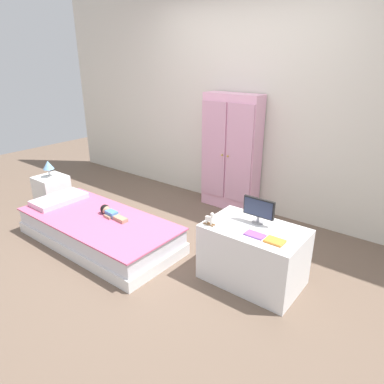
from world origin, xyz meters
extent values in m
cube|color=brown|center=(0.00, 0.00, -0.01)|extent=(10.00, 10.00, 0.02)
cube|color=silver|center=(0.00, 1.57, 1.35)|extent=(6.40, 0.05, 2.70)
cube|color=white|center=(-0.66, -0.21, 0.06)|extent=(1.77, 0.80, 0.12)
cube|color=silver|center=(-0.66, -0.21, 0.19)|extent=(1.73, 0.76, 0.15)
cube|color=#D65B84|center=(-0.66, -0.21, 0.27)|extent=(1.76, 0.79, 0.02)
cube|color=silver|center=(-1.34, -0.21, 0.31)|extent=(0.32, 0.57, 0.06)
cube|color=#4C84C6|center=(-0.57, -0.10, 0.31)|extent=(0.14, 0.09, 0.06)
cube|color=tan|center=(-0.42, -0.09, 0.30)|extent=(0.16, 0.05, 0.04)
cube|color=tan|center=(-0.42, -0.13, 0.30)|extent=(0.16, 0.05, 0.04)
cube|color=tan|center=(-0.56, -0.04, 0.29)|extent=(0.10, 0.03, 0.03)
cube|color=tan|center=(-0.57, -0.15, 0.29)|extent=(0.10, 0.03, 0.03)
sphere|color=tan|center=(-0.67, -0.09, 0.33)|extent=(0.09, 0.09, 0.09)
sphere|color=black|center=(-0.68, -0.09, 0.33)|extent=(0.10, 0.10, 0.10)
cube|color=white|center=(-1.82, -0.02, 0.22)|extent=(0.34, 0.34, 0.43)
cylinder|color=#B7B2AD|center=(-1.82, -0.02, 0.44)|extent=(0.10, 0.10, 0.01)
cylinder|color=#B7B2AD|center=(-1.82, -0.02, 0.49)|extent=(0.02, 0.02, 0.09)
cone|color=#7AB2E0|center=(-1.82, -0.02, 0.58)|extent=(0.13, 0.13, 0.11)
cube|color=#EFADCC|center=(-0.09, 1.41, 0.71)|extent=(0.72, 0.23, 1.42)
cube|color=#D298B3|center=(-0.27, 1.29, 0.75)|extent=(0.34, 0.02, 1.17)
cube|color=#D298B3|center=(0.09, 1.29, 0.75)|extent=(0.34, 0.02, 1.17)
sphere|color=gold|center=(-0.13, 1.27, 0.71)|extent=(0.02, 0.02, 0.02)
sphere|color=gold|center=(-0.05, 1.27, 0.71)|extent=(0.02, 0.02, 0.02)
cube|color=white|center=(0.92, 0.19, 0.26)|extent=(0.82, 0.53, 0.51)
cylinder|color=#99999E|center=(0.89, 0.28, 0.52)|extent=(0.10, 0.10, 0.01)
cylinder|color=#99999E|center=(0.89, 0.28, 0.55)|extent=(0.02, 0.02, 0.05)
cube|color=black|center=(0.89, 0.28, 0.65)|extent=(0.28, 0.02, 0.16)
cube|color=#28334C|center=(0.89, 0.26, 0.65)|extent=(0.26, 0.01, 0.14)
cube|color=#8E6642|center=(0.59, 0.02, 0.52)|extent=(0.10, 0.01, 0.01)
cube|color=#8E6642|center=(0.59, -0.01, 0.52)|extent=(0.10, 0.01, 0.01)
cube|color=white|center=(0.59, 0.00, 0.56)|extent=(0.07, 0.03, 0.04)
cylinder|color=white|center=(0.61, 0.01, 0.53)|extent=(0.01, 0.01, 0.02)
cylinder|color=white|center=(0.61, -0.01, 0.53)|extent=(0.01, 0.01, 0.02)
cylinder|color=white|center=(0.56, 0.01, 0.53)|extent=(0.01, 0.01, 0.02)
cylinder|color=white|center=(0.56, -0.01, 0.53)|extent=(0.01, 0.01, 0.02)
cylinder|color=white|center=(0.62, 0.00, 0.59)|extent=(0.02, 0.02, 0.02)
sphere|color=white|center=(0.62, 0.00, 0.61)|extent=(0.03, 0.03, 0.03)
cube|color=#8E51B2|center=(0.98, 0.07, 0.52)|extent=(0.16, 0.09, 0.01)
cube|color=orange|center=(1.15, 0.07, 0.52)|extent=(0.15, 0.11, 0.02)
camera|label=1|loc=(2.06, -2.11, 1.82)|focal=32.25mm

